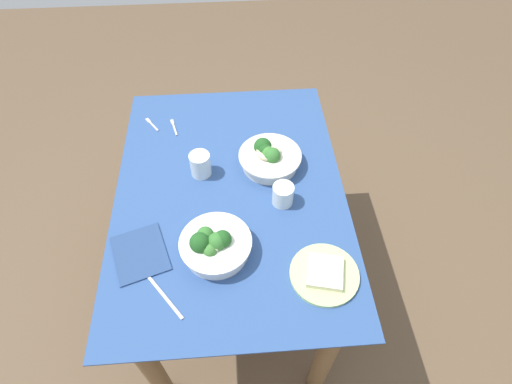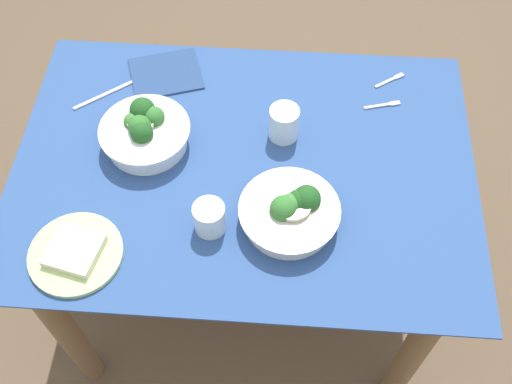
{
  "view_description": "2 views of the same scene",
  "coord_description": "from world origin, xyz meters",
  "px_view_note": "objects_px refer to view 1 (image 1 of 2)",
  "views": [
    {
      "loc": [
        0.93,
        0.03,
        1.88
      ],
      "look_at": [
        0.04,
        0.09,
        0.77
      ],
      "focal_mm": 28.4,
      "sensor_mm": 36.0,
      "label": 1
    },
    {
      "loc": [
        -0.09,
        0.89,
        1.97
      ],
      "look_at": [
        -0.04,
        0.1,
        0.77
      ],
      "focal_mm": 42.59,
      "sensor_mm": 36.0,
      "label": 2
    }
  ],
  "objects_px": {
    "broccoli_bowl_near": "(215,245)",
    "table_knife_left": "(164,296)",
    "water_glass_center": "(283,195)",
    "water_glass_side": "(200,164)",
    "fork_by_near_bowl": "(152,124)",
    "napkin_folded_upper": "(140,253)",
    "fork_by_far_bowl": "(174,127)",
    "bread_side_plate": "(324,273)",
    "broccoli_bowl_far": "(269,157)"
  },
  "relations": [
    {
      "from": "fork_by_near_bowl",
      "to": "broccoli_bowl_far",
      "type": "bearing_deg",
      "value": -153.58
    },
    {
      "from": "water_glass_center",
      "to": "napkin_folded_upper",
      "type": "relative_size",
      "value": 0.42
    },
    {
      "from": "broccoli_bowl_far",
      "to": "bread_side_plate",
      "type": "height_order",
      "value": "broccoli_bowl_far"
    },
    {
      "from": "broccoli_bowl_far",
      "to": "broccoli_bowl_near",
      "type": "xyz_separation_m",
      "value": [
        0.37,
        -0.21,
        0.01
      ]
    },
    {
      "from": "broccoli_bowl_near",
      "to": "water_glass_side",
      "type": "relative_size",
      "value": 2.47
    },
    {
      "from": "broccoli_bowl_far",
      "to": "water_glass_side",
      "type": "relative_size",
      "value": 2.54
    },
    {
      "from": "water_glass_side",
      "to": "broccoli_bowl_far",
      "type": "bearing_deg",
      "value": 96.03
    },
    {
      "from": "fork_by_far_bowl",
      "to": "napkin_folded_upper",
      "type": "bearing_deg",
      "value": 157.64
    },
    {
      "from": "water_glass_side",
      "to": "fork_by_near_bowl",
      "type": "relative_size",
      "value": 1.09
    },
    {
      "from": "bread_side_plate",
      "to": "table_knife_left",
      "type": "bearing_deg",
      "value": -86.09
    },
    {
      "from": "water_glass_side",
      "to": "broccoli_bowl_near",
      "type": "bearing_deg",
      "value": 8.03
    },
    {
      "from": "water_glass_center",
      "to": "fork_by_near_bowl",
      "type": "distance_m",
      "value": 0.67
    },
    {
      "from": "table_knife_left",
      "to": "broccoli_bowl_near",
      "type": "bearing_deg",
      "value": -85.87
    },
    {
      "from": "broccoli_bowl_near",
      "to": "fork_by_far_bowl",
      "type": "relative_size",
      "value": 2.3
    },
    {
      "from": "broccoli_bowl_far",
      "to": "water_glass_side",
      "type": "height_order",
      "value": "broccoli_bowl_far"
    },
    {
      "from": "fork_by_near_bowl",
      "to": "napkin_folded_upper",
      "type": "height_order",
      "value": "napkin_folded_upper"
    },
    {
      "from": "bread_side_plate",
      "to": "napkin_folded_upper",
      "type": "distance_m",
      "value": 0.59
    },
    {
      "from": "fork_by_near_bowl",
      "to": "napkin_folded_upper",
      "type": "xyz_separation_m",
      "value": [
        0.63,
        0.02,
        0.0
      ]
    },
    {
      "from": "broccoli_bowl_near",
      "to": "fork_by_far_bowl",
      "type": "distance_m",
      "value": 0.64
    },
    {
      "from": "fork_by_near_bowl",
      "to": "napkin_folded_upper",
      "type": "bearing_deg",
      "value": 147.37
    },
    {
      "from": "bread_side_plate",
      "to": "water_glass_center",
      "type": "distance_m",
      "value": 0.31
    },
    {
      "from": "bread_side_plate",
      "to": "broccoli_bowl_near",
      "type": "bearing_deg",
      "value": -107.74
    },
    {
      "from": "fork_by_far_bowl",
      "to": "table_knife_left",
      "type": "relative_size",
      "value": 0.52
    },
    {
      "from": "broccoli_bowl_far",
      "to": "fork_by_near_bowl",
      "type": "bearing_deg",
      "value": -119.15
    },
    {
      "from": "fork_by_far_bowl",
      "to": "fork_by_near_bowl",
      "type": "height_order",
      "value": "same"
    },
    {
      "from": "broccoli_bowl_near",
      "to": "napkin_folded_upper",
      "type": "xyz_separation_m",
      "value": [
        -0.01,
        -0.24,
        -0.04
      ]
    },
    {
      "from": "water_glass_center",
      "to": "water_glass_side",
      "type": "bearing_deg",
      "value": -118.82
    },
    {
      "from": "bread_side_plate",
      "to": "water_glass_side",
      "type": "relative_size",
      "value": 2.32
    },
    {
      "from": "broccoli_bowl_far",
      "to": "fork_by_far_bowl",
      "type": "distance_m",
      "value": 0.45
    },
    {
      "from": "napkin_folded_upper",
      "to": "broccoli_bowl_near",
      "type": "bearing_deg",
      "value": 87.42
    },
    {
      "from": "fork_by_far_bowl",
      "to": "fork_by_near_bowl",
      "type": "distance_m",
      "value": 0.1
    },
    {
      "from": "bread_side_plate",
      "to": "napkin_folded_upper",
      "type": "bearing_deg",
      "value": -101.56
    },
    {
      "from": "bread_side_plate",
      "to": "table_knife_left",
      "type": "xyz_separation_m",
      "value": [
        0.03,
        -0.49,
        -0.01
      ]
    },
    {
      "from": "napkin_folded_upper",
      "to": "table_knife_left",
      "type": "bearing_deg",
      "value": 29.68
    },
    {
      "from": "broccoli_bowl_near",
      "to": "fork_by_near_bowl",
      "type": "xyz_separation_m",
      "value": [
        -0.64,
        -0.26,
        -0.04
      ]
    },
    {
      "from": "broccoli_bowl_near",
      "to": "water_glass_side",
      "type": "distance_m",
      "value": 0.35
    },
    {
      "from": "broccoli_bowl_far",
      "to": "water_glass_side",
      "type": "bearing_deg",
      "value": -83.97
    },
    {
      "from": "water_glass_center",
      "to": "water_glass_side",
      "type": "distance_m",
      "value": 0.33
    },
    {
      "from": "broccoli_bowl_near",
      "to": "napkin_folded_upper",
      "type": "distance_m",
      "value": 0.25
    },
    {
      "from": "water_glass_side",
      "to": "table_knife_left",
      "type": "bearing_deg",
      "value": -12.33
    },
    {
      "from": "broccoli_bowl_far",
      "to": "table_knife_left",
      "type": "height_order",
      "value": "broccoli_bowl_far"
    },
    {
      "from": "broccoli_bowl_near",
      "to": "table_knife_left",
      "type": "relative_size",
      "value": 1.19
    },
    {
      "from": "bread_side_plate",
      "to": "water_glass_side",
      "type": "height_order",
      "value": "water_glass_side"
    },
    {
      "from": "broccoli_bowl_far",
      "to": "bread_side_plate",
      "type": "distance_m",
      "value": 0.5
    },
    {
      "from": "water_glass_side",
      "to": "fork_by_near_bowl",
      "type": "height_order",
      "value": "water_glass_side"
    },
    {
      "from": "water_glass_center",
      "to": "fork_by_near_bowl",
      "type": "relative_size",
      "value": 0.93
    },
    {
      "from": "table_knife_left",
      "to": "broccoli_bowl_far",
      "type": "bearing_deg",
      "value": -73.11
    },
    {
      "from": "fork_by_far_bowl",
      "to": "napkin_folded_upper",
      "type": "xyz_separation_m",
      "value": [
        0.6,
        -0.07,
        0.0
      ]
    },
    {
      "from": "broccoli_bowl_far",
      "to": "water_glass_center",
      "type": "height_order",
      "value": "broccoli_bowl_far"
    },
    {
      "from": "water_glass_side",
      "to": "napkin_folded_upper",
      "type": "xyz_separation_m",
      "value": [
        0.34,
        -0.19,
        -0.04
      ]
    }
  ]
}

